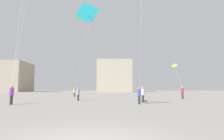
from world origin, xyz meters
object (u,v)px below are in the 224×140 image
Objects in this scene: person_in_purple at (11,94)px; kite_lime_delta at (174,66)px; kite_cyan_delta at (88,14)px; handbag_beside_flyer at (146,101)px; person_in_yellow at (74,92)px; kite_cobalt_diamond at (92,16)px; person_in_grey at (78,93)px; building_centre_hall at (114,76)px; person_in_blue at (139,95)px; building_left_hall at (0,77)px; person_in_red at (182,92)px; person_in_white at (143,94)px.

kite_lime_delta reaches higher than person_in_purple.
kite_cyan_delta reaches higher than handbag_beside_flyer.
person_in_yellow is 18.94m from kite_lime_delta.
kite_cobalt_diamond is at bearing -15.12° from person_in_purple.
kite_cyan_delta is (2.58, -9.19, 6.45)m from person_in_grey.
kite_cyan_delta is at bearing -90.34° from building_centre_hall.
person_in_blue is at bearing -81.92° from person_in_purple.
building_left_hall reaches higher than person_in_grey.
person_in_yellow is at bearing 83.26° from person_in_red.
person_in_grey is 11.70m from person_in_yellow.
handbag_beside_flyer is (58.91, -68.53, -6.83)m from building_left_hall.
kite_lime_delta reaches higher than person_in_blue.
person_in_yellow is 17.45m from person_in_purple.
person_in_white is at bearing 35.77° from person_in_grey.
kite_cobalt_diamond is at bearing -92.89° from building_centre_hall.
person_in_white is 5.29× the size of handbag_beside_flyer.
handbag_beside_flyer is at bearing -72.13° from person_in_purple.
person_in_yellow is 0.10× the size of building_centre_hall.
kite_cyan_delta is (-4.36, -4.12, 6.44)m from person_in_blue.
building_centre_hall is (8.01, 70.14, 6.11)m from person_in_purple.
person_in_blue is 0.92× the size of person_in_red.
person_in_blue is at bearing 23.28° from person_in_yellow.
kite_cyan_delta is at bearing 154.67° from person_in_red.
person_in_white is 9.77m from person_in_red.
person_in_grey is 14.82m from person_in_red.
kite_cyan_delta reaches higher than person_in_yellow.
person_in_blue is at bearing -112.70° from handbag_beside_flyer.
person_in_blue is at bearing -50.75° from building_left_hall.
person_in_blue is 19.37m from kite_lime_delta.
kite_cobalt_diamond is at bearing 121.70° from handbag_beside_flyer.
person_in_red is at bearing 48.89° from handbag_beside_flyer.
person_in_grey is 0.11× the size of kite_cobalt_diamond.
person_in_white is 67.34m from building_centre_hall.
person_in_white is at bearing -9.94° from person_in_blue.
person_in_purple reaches higher than person_in_blue.
person_in_blue is 0.06× the size of building_left_hall.
kite_cobalt_diamond is (5.26, 15.73, 13.52)m from person_in_purple.
person_in_red reaches higher than person_in_grey.
kite_cyan_delta reaches higher than person_in_grey.
building_left_hall is (-50.98, 65.82, 6.07)m from person_in_grey.
person_in_purple is at bearing 160.39° from person_in_white.
person_in_grey is 64.46m from building_centre_hall.
kite_cyan_delta is 20.32m from kite_cobalt_diamond.
kite_lime_delta is at bearing -76.81° from building_centre_hall.
building_centre_hall is at bearing 143.44° from person_in_grey.
building_centre_hall is 49.36× the size of handbag_beside_flyer.
kite_cyan_delta is at bearing -129.55° from handbag_beside_flyer.
handbag_beside_flyer is (7.66, -12.39, -14.38)m from kite_cobalt_diamond.
handbag_beside_flyer is at bearing -85.80° from building_centre_hall.
kite_cobalt_diamond reaches higher than person_in_red.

